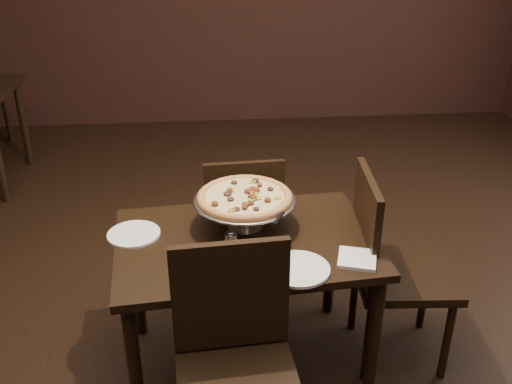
{
  "coord_description": "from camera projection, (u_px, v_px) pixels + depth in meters",
  "views": [
    {
      "loc": [
        -0.14,
        -2.07,
        1.97
      ],
      "look_at": [
        0.05,
        0.07,
        0.89
      ],
      "focal_mm": 40.0,
      "sensor_mm": 36.0,
      "label": 1
    }
  ],
  "objects": [
    {
      "name": "packet_caddy",
      "position": [
        196.0,
        259.0,
        2.26
      ],
      "size": [
        0.08,
        0.08,
        0.07
      ],
      "rotation": [
        0.0,
        0.0,
        0.28
      ],
      "color": "black",
      "rests_on": "dining_table"
    },
    {
      "name": "room",
      "position": [
        259.0,
        76.0,
        2.14
      ],
      "size": [
        6.04,
        7.04,
        2.84
      ],
      "color": "black",
      "rests_on": "ground"
    },
    {
      "name": "parmesan_shaker",
      "position": [
        231.0,
        242.0,
        2.34
      ],
      "size": [
        0.05,
        0.05,
        0.1
      ],
      "color": "#F1EEBC",
      "rests_on": "dining_table"
    },
    {
      "name": "chair_far",
      "position": [
        242.0,
        221.0,
        3.04
      ],
      "size": [
        0.42,
        0.42,
        0.86
      ],
      "rotation": [
        0.0,
        0.0,
        3.2
      ],
      "color": "black",
      "rests_on": "ground"
    },
    {
      "name": "pizza_stand",
      "position": [
        245.0,
        198.0,
        2.47
      ],
      "size": [
        0.45,
        0.45,
        0.18
      ],
      "color": "#B8B8BF",
      "rests_on": "dining_table"
    },
    {
      "name": "chair_near",
      "position": [
        236.0,
        360.0,
        2.06
      ],
      "size": [
        0.46,
        0.46,
        0.93
      ],
      "rotation": [
        0.0,
        0.0,
        0.07
      ],
      "color": "black",
      "rests_on": "ground"
    },
    {
      "name": "pepper_flake_shaker",
      "position": [
        255.0,
        256.0,
        2.23
      ],
      "size": [
        0.07,
        0.07,
        0.12
      ],
      "color": "maroon",
      "rests_on": "dining_table"
    },
    {
      "name": "plate_left",
      "position": [
        134.0,
        234.0,
        2.48
      ],
      "size": [
        0.23,
        0.23,
        0.01
      ],
      "primitive_type": "cylinder",
      "color": "white",
      "rests_on": "dining_table"
    },
    {
      "name": "dining_table",
      "position": [
        246.0,
        257.0,
        2.49
      ],
      "size": [
        1.17,
        0.83,
        0.69
      ],
      "rotation": [
        0.0,
        0.0,
        0.09
      ],
      "color": "black",
      "rests_on": "ground"
    },
    {
      "name": "napkin_stack",
      "position": [
        357.0,
        259.0,
        2.3
      ],
      "size": [
        0.19,
        0.19,
        0.02
      ],
      "primitive_type": "cube",
      "rotation": [
        0.0,
        0.0,
        -0.3
      ],
      "color": "white",
      "rests_on": "dining_table"
    },
    {
      "name": "chair_side",
      "position": [
        389.0,
        263.0,
        2.59
      ],
      "size": [
        0.47,
        0.47,
        0.95
      ],
      "rotation": [
        0.0,
        0.0,
        1.5
      ],
      "color": "black",
      "rests_on": "ground"
    },
    {
      "name": "plate_near",
      "position": [
        298.0,
        269.0,
        2.24
      ],
      "size": [
        0.26,
        0.26,
        0.01
      ],
      "primitive_type": "cylinder",
      "color": "white",
      "rests_on": "dining_table"
    },
    {
      "name": "serving_spatula",
      "position": [
        278.0,
        219.0,
        2.31
      ],
      "size": [
        0.14,
        0.14,
        0.02
      ],
      "rotation": [
        0.0,
        0.0,
        -0.45
      ],
      "color": "#B8B8BF",
      "rests_on": "pizza_stand"
    }
  ]
}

